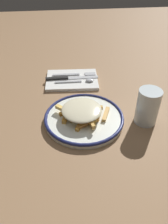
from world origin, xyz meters
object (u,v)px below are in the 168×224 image
Objects in this scene: fork at (74,74)px; napkin at (72,80)px; plate at (84,118)px; fries_heap at (82,111)px; knife at (67,78)px; spoon at (81,81)px; water_glass at (148,107)px.

napkin is at bearing -23.84° from fork.
napkin is 0.03m from fork.
fries_heap reaches higher than plate.
fork is 0.04m from knife.
fries_heap is (-0.00, -0.01, 0.03)m from plate.
spoon is at bearing 174.84° from fries_heap.
spoon is at bearing 21.88° from fork.
fries_heap is at bearing 3.60° from napkin.
water_glass is at bearing 38.19° from napkin.
fork is (-0.27, -0.00, -0.02)m from fries_heap.
knife reaches higher than fork.
knife is at bearing -170.81° from plate.
spoon is (0.03, 0.03, 0.01)m from napkin.
plate reaches higher than fork.
plate is 1.42× the size of fries_heap.
knife is at bearing -139.44° from water_glass.
fries_heap is 0.25m from napkin.
plate is at bearing -96.90° from water_glass.
water_glass is (0.24, 0.18, 0.04)m from spoon.
knife is at bearing -172.03° from fries_heap.
knife is 0.36m from water_glass.
napkin is at bearing -141.81° from water_glass.
spoon reaches higher than knife.
fork is 0.36m from water_glass.
napkin is 0.97× the size of knife.
spoon reaches higher than fork.
knife is (-0.24, -0.03, -0.02)m from fries_heap.
knife is 1.82× the size of water_glass.
plate is 1.21× the size of knife.
water_glass is (0.02, 0.19, 0.05)m from plate.
plate and knife have the same top height.
plate is 0.25m from napkin.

